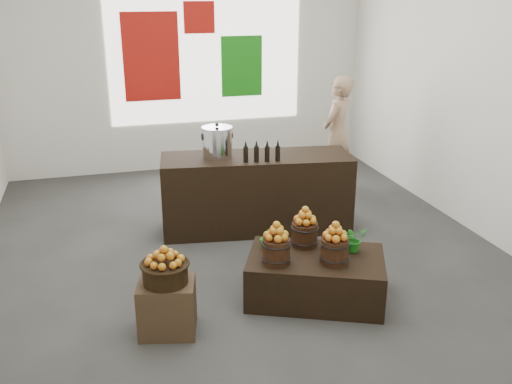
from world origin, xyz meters
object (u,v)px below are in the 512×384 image
object	(u,v)px
display_table	(315,277)
counter	(257,193)
crate	(167,307)
stock_pot_left	(217,143)
shopper	(337,134)
wicker_basket	(165,273)

from	to	relation	value
display_table	counter	bearing A→B (deg)	116.38
crate	display_table	bearing A→B (deg)	7.28
display_table	stock_pot_left	bearing A→B (deg)	130.06
crate	shopper	world-z (taller)	shopper
display_table	shopper	world-z (taller)	shopper
crate	display_table	xyz separation A→B (m)	(1.50, 0.19, -0.02)
wicker_basket	stock_pot_left	xyz separation A→B (m)	(0.94, 2.13, 0.56)
display_table	counter	distance (m)	1.89
counter	shopper	bearing A→B (deg)	43.70
display_table	counter	xyz separation A→B (m)	(-0.08, 1.87, 0.26)
shopper	stock_pot_left	bearing A→B (deg)	-15.99
wicker_basket	display_table	distance (m)	1.56
wicker_basket	shopper	size ratio (longest dim) A/B	0.23
shopper	wicker_basket	bearing A→B (deg)	3.69
wicker_basket	counter	world-z (taller)	counter
crate	wicker_basket	distance (m)	0.34
crate	wicker_basket	size ratio (longest dim) A/B	1.25
wicker_basket	shopper	distance (m)	4.37
counter	stock_pot_left	size ratio (longest dim) A/B	6.47
wicker_basket	crate	bearing A→B (deg)	0.00
display_table	shopper	bearing A→B (deg)	87.33
wicker_basket	shopper	bearing A→B (deg)	46.74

